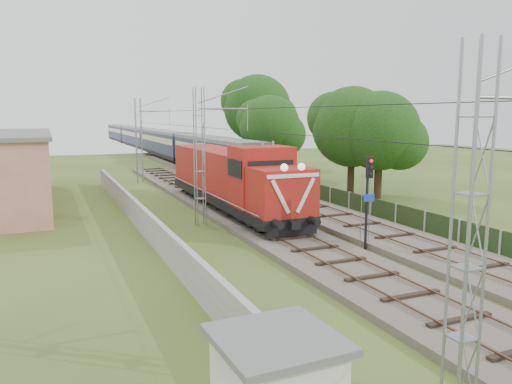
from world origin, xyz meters
name	(u,v)px	position (x,y,z in m)	size (l,w,h in m)	color
ground	(362,280)	(0.00, 0.00, 0.00)	(140.00, 140.00, 0.00)	#35491B
track_main	(284,236)	(0.00, 7.00, 0.18)	(4.20, 70.00, 0.45)	#6B6054
track_side	(268,194)	(5.00, 20.00, 0.18)	(4.20, 80.00, 0.45)	#6B6054
catenary	(200,157)	(-2.95, 12.00, 4.05)	(3.31, 70.00, 8.00)	gray
boundary_wall	(140,217)	(-6.50, 12.00, 0.75)	(0.25, 40.00, 1.50)	#9E9E99
fence	(460,231)	(8.00, 3.00, 0.60)	(0.12, 32.00, 1.20)	black
locomotive	(231,178)	(0.00, 14.87, 2.35)	(3.18, 18.16, 4.61)	black
coach_rake	(150,139)	(5.00, 67.96, 2.51)	(3.03, 90.34, 3.50)	black
signal_post	(368,186)	(2.80, 3.66, 3.12)	(0.49, 0.39, 4.54)	black
tree_a	(381,132)	(12.56, 15.87, 5.16)	(6.38, 6.08, 8.27)	#392817
tree_b	(353,128)	(11.41, 17.90, 5.42)	(6.70, 6.38, 8.69)	#392817
tree_c	(270,127)	(10.07, 30.78, 5.26)	(6.51, 6.20, 8.43)	#392817
tree_d	(258,109)	(13.69, 42.36, 7.13)	(8.82, 8.40, 11.43)	#392817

